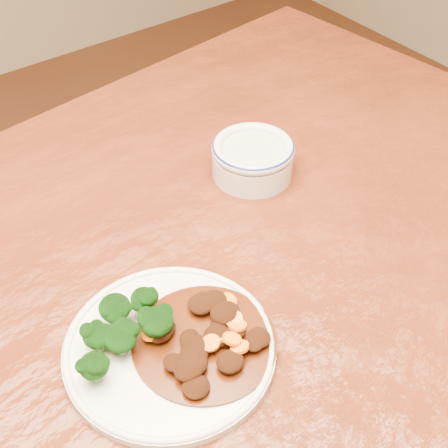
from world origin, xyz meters
TOP-DOWN VIEW (x-y plane):
  - dining_table at (0.00, 0.00)m, footprint 1.60×1.07m
  - dinner_plate at (-0.01, -0.07)m, footprint 0.24×0.24m
  - broccoli_florets at (-0.05, -0.04)m, footprint 0.12×0.09m
  - mince_stew at (0.02, -0.10)m, footprint 0.16×0.16m
  - dip_bowl at (0.26, 0.12)m, footprint 0.12×0.12m

SIDE VIEW (x-z plane):
  - dining_table at x=0.00m, z-range 0.30..1.05m
  - dinner_plate at x=-0.01m, z-range 0.75..0.77m
  - mince_stew at x=0.02m, z-range 0.76..0.78m
  - dip_bowl at x=0.26m, z-range 0.75..0.81m
  - broccoli_florets at x=-0.05m, z-range 0.76..0.81m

